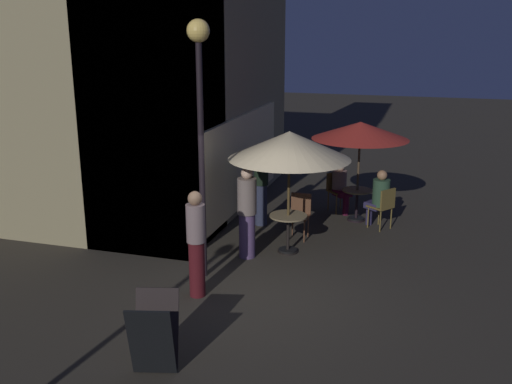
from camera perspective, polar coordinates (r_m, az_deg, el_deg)
The scene contains 16 objects.
ground_plane at distance 9.72m, azimuth -0.63°, elevation -9.67°, with size 60.00×60.00×0.00m, color #2F2B23.
cafe_building at distance 13.43m, azimuth -15.51°, elevation 16.41°, with size 7.21×9.07×8.91m.
street_lamp_near_corner at distance 9.48m, azimuth -5.56°, elevation 9.74°, with size 0.37×0.37×4.34m.
menu_sandwich_board at distance 7.50m, azimuth -10.01°, elevation -13.74°, with size 0.79×0.70×1.00m.
cafe_table_0 at distance 13.16m, azimuth 9.92°, elevation -0.67°, with size 0.67×0.67×0.72m.
cafe_table_1 at distance 11.12m, azimuth 3.19°, elevation -3.30°, with size 0.72×0.72×0.75m.
patio_umbrella_0 at distance 12.81m, azimuth 10.25°, elevation 5.94°, with size 2.12×2.12×2.24m.
patio_umbrella_1 at distance 10.71m, azimuth 3.32°, elevation 4.59°, with size 2.29×2.29×2.37m.
cafe_chair_0 at distance 12.65m, azimuth 12.48°, elevation -1.18°, with size 0.60×0.60×0.91m.
cafe_chair_1 at distance 13.78m, azimuth 7.98°, elevation 0.44°, with size 0.62×0.62×0.91m.
cafe_chair_2 at distance 11.92m, azimuth 4.34°, elevation -1.92°, with size 0.43×0.43×0.93m.
patron_seated_0 at distance 12.69m, azimuth 12.06°, elevation -0.32°, with size 0.52×0.55×1.29m.
patron_seated_1 at distance 13.64m, azimuth 8.34°, elevation 0.81°, with size 0.52×0.51×1.21m.
patron_standing_2 at distance 9.25m, azimuth -5.91°, elevation -5.03°, with size 0.30×0.30×1.76m.
patron_standing_3 at distance 12.56m, azimuth 0.51°, elevation 0.79°, with size 0.31×0.31×1.80m.
patron_standing_4 at distance 10.77m, azimuth -0.89°, elevation -2.07°, with size 0.36×0.36×1.74m.
Camera 1 is at (-8.37, -2.64, 4.19)m, focal length 40.57 mm.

